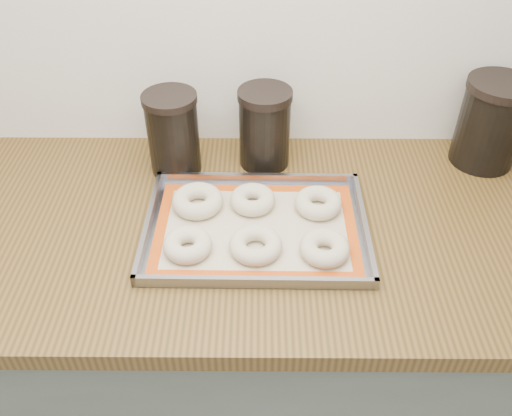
{
  "coord_description": "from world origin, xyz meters",
  "views": [
    {
      "loc": [
        -0.17,
        0.81,
        1.67
      ],
      "look_at": [
        -0.18,
        1.65,
        0.96
      ],
      "focal_mm": 38.0,
      "sensor_mm": 36.0,
      "label": 1
    }
  ],
  "objects_px": {
    "bagel_back_mid": "(253,200)",
    "canister_left": "(173,133)",
    "canister_mid": "(265,128)",
    "bagel_front_left": "(188,245)",
    "baking_tray": "(256,227)",
    "bagel_front_mid": "(256,245)",
    "bagel_front_right": "(325,248)",
    "bagel_back_left": "(198,201)",
    "canister_right": "(491,123)",
    "bagel_back_right": "(318,203)"
  },
  "relations": [
    {
      "from": "bagel_front_mid",
      "to": "bagel_front_right",
      "type": "height_order",
      "value": "bagel_front_right"
    },
    {
      "from": "baking_tray",
      "to": "canister_mid",
      "type": "xyz_separation_m",
      "value": [
        0.02,
        0.25,
        0.09
      ]
    },
    {
      "from": "bagel_front_mid",
      "to": "bagel_back_right",
      "type": "height_order",
      "value": "bagel_back_right"
    },
    {
      "from": "bagel_front_mid",
      "to": "canister_mid",
      "type": "distance_m",
      "value": 0.32
    },
    {
      "from": "bagel_front_mid",
      "to": "baking_tray",
      "type": "bearing_deg",
      "value": 89.74
    },
    {
      "from": "bagel_front_right",
      "to": "bagel_front_mid",
      "type": "bearing_deg",
      "value": 176.24
    },
    {
      "from": "bagel_front_left",
      "to": "bagel_back_mid",
      "type": "relative_size",
      "value": 0.99
    },
    {
      "from": "baking_tray",
      "to": "canister_mid",
      "type": "bearing_deg",
      "value": 85.68
    },
    {
      "from": "bagel_front_right",
      "to": "bagel_back_right",
      "type": "bearing_deg",
      "value": 90.54
    },
    {
      "from": "bagel_back_left",
      "to": "canister_right",
      "type": "distance_m",
      "value": 0.71
    },
    {
      "from": "bagel_back_left",
      "to": "canister_mid",
      "type": "height_order",
      "value": "canister_mid"
    },
    {
      "from": "baking_tray",
      "to": "bagel_back_mid",
      "type": "relative_size",
      "value": 4.71
    },
    {
      "from": "bagel_front_right",
      "to": "canister_right",
      "type": "height_order",
      "value": "canister_right"
    },
    {
      "from": "bagel_front_right",
      "to": "bagel_back_right",
      "type": "xyz_separation_m",
      "value": [
        -0.0,
        0.14,
        -0.0
      ]
    },
    {
      "from": "canister_left",
      "to": "bagel_back_right",
      "type": "bearing_deg",
      "value": -25.48
    },
    {
      "from": "canister_left",
      "to": "bagel_front_mid",
      "type": "bearing_deg",
      "value": -56.21
    },
    {
      "from": "bagel_back_left",
      "to": "bagel_back_right",
      "type": "bearing_deg",
      "value": -0.95
    },
    {
      "from": "bagel_back_mid",
      "to": "bagel_front_left",
      "type": "bearing_deg",
      "value": -131.81
    },
    {
      "from": "bagel_back_left",
      "to": "bagel_front_mid",
      "type": "bearing_deg",
      "value": -46.74
    },
    {
      "from": "bagel_back_right",
      "to": "bagel_back_mid",
      "type": "bearing_deg",
      "value": 175.87
    },
    {
      "from": "bagel_front_left",
      "to": "bagel_back_left",
      "type": "bearing_deg",
      "value": 86.76
    },
    {
      "from": "bagel_back_left",
      "to": "canister_mid",
      "type": "bearing_deg",
      "value": 50.93
    },
    {
      "from": "canister_mid",
      "to": "bagel_front_left",
      "type": "bearing_deg",
      "value": -115.94
    },
    {
      "from": "bagel_back_mid",
      "to": "baking_tray",
      "type": "bearing_deg",
      "value": -83.76
    },
    {
      "from": "bagel_back_mid",
      "to": "bagel_front_mid",
      "type": "bearing_deg",
      "value": -86.89
    },
    {
      "from": "canister_left",
      "to": "canister_mid",
      "type": "height_order",
      "value": "canister_left"
    },
    {
      "from": "baking_tray",
      "to": "canister_right",
      "type": "height_order",
      "value": "canister_right"
    },
    {
      "from": "canister_mid",
      "to": "canister_right",
      "type": "distance_m",
      "value": 0.53
    },
    {
      "from": "baking_tray",
      "to": "bagel_back_right",
      "type": "distance_m",
      "value": 0.15
    },
    {
      "from": "bagel_back_mid",
      "to": "canister_right",
      "type": "height_order",
      "value": "canister_right"
    },
    {
      "from": "bagel_front_left",
      "to": "canister_left",
      "type": "height_order",
      "value": "canister_left"
    },
    {
      "from": "baking_tray",
      "to": "canister_mid",
      "type": "relative_size",
      "value": 2.41
    },
    {
      "from": "bagel_front_right",
      "to": "canister_right",
      "type": "xyz_separation_m",
      "value": [
        0.41,
        0.33,
        0.08
      ]
    },
    {
      "from": "bagel_front_right",
      "to": "canister_mid",
      "type": "height_order",
      "value": "canister_mid"
    },
    {
      "from": "bagel_back_mid",
      "to": "canister_left",
      "type": "xyz_separation_m",
      "value": [
        -0.18,
        0.14,
        0.08
      ]
    },
    {
      "from": "baking_tray",
      "to": "bagel_front_mid",
      "type": "distance_m",
      "value": 0.07
    },
    {
      "from": "bagel_front_left",
      "to": "bagel_back_right",
      "type": "height_order",
      "value": "same"
    },
    {
      "from": "bagel_front_mid",
      "to": "bagel_back_left",
      "type": "xyz_separation_m",
      "value": [
        -0.13,
        0.13,
        0.0
      ]
    },
    {
      "from": "canister_left",
      "to": "canister_right",
      "type": "distance_m",
      "value": 0.74
    },
    {
      "from": "baking_tray",
      "to": "bagel_front_right",
      "type": "distance_m",
      "value": 0.16
    },
    {
      "from": "baking_tray",
      "to": "bagel_front_right",
      "type": "xyz_separation_m",
      "value": [
        0.14,
        -0.08,
        0.02
      ]
    },
    {
      "from": "bagel_back_left",
      "to": "canister_right",
      "type": "relative_size",
      "value": 0.53
    },
    {
      "from": "bagel_front_left",
      "to": "canister_mid",
      "type": "distance_m",
      "value": 0.36
    },
    {
      "from": "bagel_back_right",
      "to": "canister_right",
      "type": "relative_size",
      "value": 0.48
    },
    {
      "from": "bagel_front_right",
      "to": "canister_mid",
      "type": "bearing_deg",
      "value": 109.83
    },
    {
      "from": "baking_tray",
      "to": "bagel_front_right",
      "type": "bearing_deg",
      "value": -29.67
    },
    {
      "from": "bagel_back_left",
      "to": "canister_mid",
      "type": "xyz_separation_m",
      "value": [
        0.15,
        0.18,
        0.07
      ]
    },
    {
      "from": "canister_left",
      "to": "baking_tray",
      "type": "bearing_deg",
      "value": -48.64
    },
    {
      "from": "bagel_back_left",
      "to": "canister_left",
      "type": "bearing_deg",
      "value": 113.09
    },
    {
      "from": "bagel_front_left",
      "to": "bagel_back_right",
      "type": "xyz_separation_m",
      "value": [
        0.27,
        0.13,
        -0.0
      ]
    }
  ]
}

